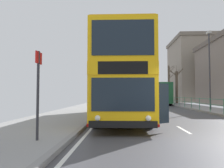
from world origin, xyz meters
TOP-DOWN VIEW (x-y plane):
  - ground at (-0.72, -0.00)m, footprint 15.80×140.00m
  - double_decker_bus_main at (-2.61, 6.29)m, footprint 3.29×11.07m
  - background_bus_far_lane at (2.91, 26.74)m, footprint 2.83×10.64m
  - pedestrian_railing_far_kerb at (4.45, 10.87)m, footprint 0.05×23.20m
  - bus_stop_sign_near at (-5.13, -0.41)m, footprint 0.08×0.44m
  - street_lamp_far_side at (5.54, 13.50)m, footprint 0.28×0.60m
  - bare_tree_far_00 at (6.19, 28.10)m, footprint 2.64×2.98m
  - bare_tree_far_01 at (6.57, 35.33)m, footprint 1.54×2.86m
  - background_building_01 at (14.36, 40.13)m, footprint 11.89×12.65m

SIDE VIEW (x-z plane):
  - ground at x=-0.72m, z-range -0.06..0.14m
  - pedestrian_railing_far_kerb at x=4.45m, z-range 0.33..1.39m
  - background_bus_far_lane at x=2.91m, z-range 0.15..3.28m
  - bus_stop_sign_near at x=-5.13m, z-range 0.45..3.11m
  - double_decker_bus_main at x=-2.61m, z-range 0.10..4.55m
  - bare_tree_far_00 at x=6.19m, z-range -0.18..6.01m
  - bare_tree_far_01 at x=6.57m, z-range 0.24..7.36m
  - street_lamp_far_side at x=5.54m, z-range 0.74..7.99m
  - background_building_01 at x=14.36m, z-range 0.03..13.40m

